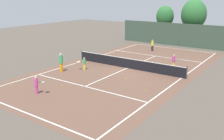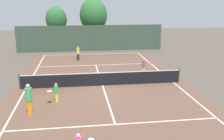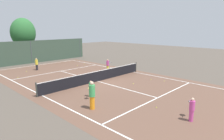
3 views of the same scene
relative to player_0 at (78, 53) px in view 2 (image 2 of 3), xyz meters
The scene contains 23 objects.
ground_plane 9.11m from the player_0, 79.42° to the right, with size 80.00×80.00×0.00m, color brown.
court_surface 9.11m from the player_0, 79.42° to the right, with size 13.00×25.00×0.01m.
tennis_net 9.08m from the player_0, 79.42° to the right, with size 11.90×0.10×1.10m.
perimeter_fence 5.41m from the player_0, 71.81° to the left, with size 18.00×0.12×3.20m.
tree_0 9.73m from the player_0, 75.40° to the left, with size 3.71×3.36×6.45m.
tree_1 10.84m from the player_0, 105.37° to the left, with size 2.90×2.47×5.37m.
player_0 is the anchor object (origin of this frame).
player_1 8.46m from the player_0, 49.88° to the right, with size 0.88×0.47×1.41m.
player_2 11.83m from the player_0, 97.32° to the right, with size 0.72×0.75×1.21m.
player_4 13.74m from the player_0, 101.88° to the right, with size 0.38×0.38×1.76m.
ball_crate 7.73m from the player_0, 72.06° to the right, with size 0.47×0.39×0.43m.
tennis_ball_0 6.44m from the player_0, ahead, with size 0.07×0.07×0.07m, color #CCE533.
tennis_ball_2 3.78m from the player_0, 144.76° to the right, with size 0.07×0.07×0.07m, color #CCE533.
tennis_ball_3 6.98m from the player_0, 95.01° to the right, with size 0.07×0.07×0.07m, color #CCE533.
tennis_ball_4 16.22m from the player_0, 89.83° to the right, with size 0.07×0.07×0.07m, color #CCE533.
tennis_ball_5 5.75m from the player_0, 93.21° to the right, with size 0.07×0.07×0.07m, color #CCE533.
tennis_ball_6 14.76m from the player_0, 65.89° to the right, with size 0.07×0.07×0.07m, color #CCE533.
tennis_ball_7 13.49m from the player_0, 65.10° to the right, with size 0.07×0.07×0.07m, color #CCE533.
tennis_ball_8 12.36m from the player_0, 74.51° to the right, with size 0.07×0.07×0.07m, color #CCE533.
tennis_ball_9 1.46m from the player_0, behind, with size 0.07×0.07×0.07m, color #CCE533.
tennis_ball_10 6.23m from the player_0, 80.28° to the right, with size 0.07×0.07×0.07m, color #CCE533.
tennis_ball_11 7.82m from the player_0, 108.86° to the right, with size 0.07×0.07×0.07m, color #CCE533.
tennis_ball_12 5.21m from the player_0, 13.09° to the right, with size 0.07×0.07×0.07m, color #CCE533.
Camera 2 is at (-1.83, -18.41, 6.09)m, focal length 41.97 mm.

